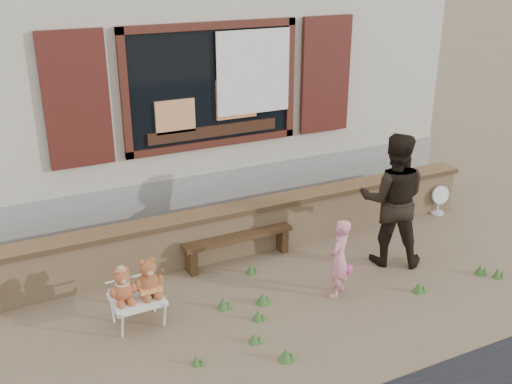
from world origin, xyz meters
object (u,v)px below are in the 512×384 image
teddy_bear_right (148,276)px  child (339,258)px  folding_chair (137,300)px  bench (237,241)px  teddy_bear_left (122,284)px  adult (393,200)px

teddy_bear_right → child: 2.17m
folding_chair → bench: bearing=27.7°
teddy_bear_left → child: size_ratio=0.42×
teddy_bear_left → teddy_bear_right: teddy_bear_right is taller
adult → teddy_bear_left: bearing=33.0°
folding_chair → teddy_bear_right: bearing=-0.0°
teddy_bear_left → teddy_bear_right: 0.28m
child → adult: size_ratio=0.55×
bench → adult: 2.05m
child → teddy_bear_right: bearing=-46.6°
teddy_bear_right → folding_chair: bearing=180.0°
child → folding_chair: bearing=-45.8°
bench → folding_chair: 1.77m
bench → folding_chair: (-1.55, -0.85, 0.02)m
teddy_bear_right → adult: bearing=-1.6°
bench → teddy_bear_left: bearing=-155.2°
folding_chair → teddy_bear_right: 0.29m
bench → teddy_bear_left: teddy_bear_left is taller
teddy_bear_left → child: (2.40, -0.44, -0.05)m
teddy_bear_left → teddy_bear_right: bearing=-0.0°
bench → teddy_bear_right: bearing=-151.0°
teddy_bear_left → teddy_bear_right: (0.28, 0.00, 0.02)m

